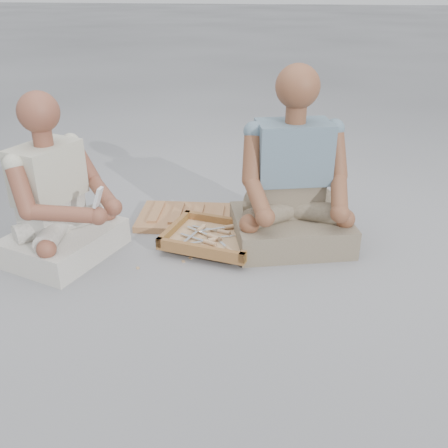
# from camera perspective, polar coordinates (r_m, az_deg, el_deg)

# --- Properties ---
(ground) EXTENTS (60.00, 60.00, 0.00)m
(ground) POSITION_cam_1_polar(r_m,az_deg,el_deg) (2.27, -0.84, -7.90)
(ground) COLOR #949499
(ground) RESTS_ON ground
(carved_panel) EXTENTS (0.59, 0.42, 0.04)m
(carved_panel) POSITION_cam_1_polar(r_m,az_deg,el_deg) (2.93, -4.16, 0.74)
(carved_panel) COLOR #8D5F36
(carved_panel) RESTS_ON ground
(tool_tray) EXTENTS (0.54, 0.46, 0.06)m
(tool_tray) POSITION_cam_1_polar(r_m,az_deg,el_deg) (2.61, -1.32, -1.54)
(tool_tray) COLOR brown
(tool_tray) RESTS_ON carved_panel
(chisel_0) EXTENTS (0.21, 0.09, 0.02)m
(chisel_0) POSITION_cam_1_polar(r_m,az_deg,el_deg) (2.62, 1.56, -1.31)
(chisel_0) COLOR silver
(chisel_0) RESTS_ON tool_tray
(chisel_1) EXTENTS (0.20, 0.13, 0.02)m
(chisel_1) POSITION_cam_1_polar(r_m,az_deg,el_deg) (2.60, -1.59, -1.33)
(chisel_1) COLOR silver
(chisel_1) RESTS_ON tool_tray
(chisel_2) EXTENTS (0.09, 0.21, 0.02)m
(chisel_2) POSITION_cam_1_polar(r_m,az_deg,el_deg) (2.66, -2.86, -0.66)
(chisel_2) COLOR silver
(chisel_2) RESTS_ON tool_tray
(chisel_3) EXTENTS (0.22, 0.07, 0.02)m
(chisel_3) POSITION_cam_1_polar(r_m,az_deg,el_deg) (2.65, -0.45, -0.83)
(chisel_3) COLOR silver
(chisel_3) RESTS_ON tool_tray
(chisel_4) EXTENTS (0.21, 0.11, 0.02)m
(chisel_4) POSITION_cam_1_polar(r_m,az_deg,el_deg) (2.68, 0.38, -0.35)
(chisel_4) COLOR silver
(chisel_4) RESTS_ON tool_tray
(chisel_5) EXTENTS (0.20, 0.12, 0.02)m
(chisel_5) POSITION_cam_1_polar(r_m,az_deg,el_deg) (2.56, -1.53, -1.83)
(chisel_5) COLOR silver
(chisel_5) RESTS_ON tool_tray
(chisel_6) EXTENTS (0.21, 0.11, 0.02)m
(chisel_6) POSITION_cam_1_polar(r_m,az_deg,el_deg) (2.54, -2.03, -2.02)
(chisel_6) COLOR silver
(chisel_6) RESTS_ON tool_tray
(chisel_7) EXTENTS (0.15, 0.19, 0.02)m
(chisel_7) POSITION_cam_1_polar(r_m,az_deg,el_deg) (2.50, 0.43, -2.79)
(chisel_7) COLOR silver
(chisel_7) RESTS_ON tool_tray
(wood_chip_0) EXTENTS (0.02, 0.02, 0.00)m
(wood_chip_0) POSITION_cam_1_polar(r_m,az_deg,el_deg) (2.50, 3.06, -4.44)
(wood_chip_0) COLOR tan
(wood_chip_0) RESTS_ON ground
(wood_chip_1) EXTENTS (0.02, 0.02, 0.00)m
(wood_chip_1) POSITION_cam_1_polar(r_m,az_deg,el_deg) (2.56, -3.05, -3.67)
(wood_chip_1) COLOR tan
(wood_chip_1) RESTS_ON ground
(wood_chip_2) EXTENTS (0.02, 0.02, 0.00)m
(wood_chip_2) POSITION_cam_1_polar(r_m,az_deg,el_deg) (2.89, 0.35, 0.11)
(wood_chip_2) COLOR tan
(wood_chip_2) RESTS_ON ground
(wood_chip_3) EXTENTS (0.02, 0.02, 0.00)m
(wood_chip_3) POSITION_cam_1_polar(r_m,az_deg,el_deg) (2.90, 2.20, 0.14)
(wood_chip_3) COLOR tan
(wood_chip_3) RESTS_ON ground
(wood_chip_4) EXTENTS (0.02, 0.02, 0.00)m
(wood_chip_4) POSITION_cam_1_polar(r_m,az_deg,el_deg) (2.78, 2.50, -1.10)
(wood_chip_4) COLOR tan
(wood_chip_4) RESTS_ON ground
(wood_chip_5) EXTENTS (0.02, 0.02, 0.00)m
(wood_chip_5) POSITION_cam_1_polar(r_m,az_deg,el_deg) (2.49, -9.82, -4.97)
(wood_chip_5) COLOR tan
(wood_chip_5) RESTS_ON ground
(wood_chip_6) EXTENTS (0.02, 0.02, 0.00)m
(wood_chip_6) POSITION_cam_1_polar(r_m,az_deg,el_deg) (2.54, -3.84, -3.90)
(wood_chip_6) COLOR tan
(wood_chip_6) RESTS_ON ground
(wood_chip_7) EXTENTS (0.02, 0.02, 0.00)m
(wood_chip_7) POSITION_cam_1_polar(r_m,az_deg,el_deg) (2.66, -5.64, -2.56)
(wood_chip_7) COLOR tan
(wood_chip_7) RESTS_ON ground
(wood_chip_8) EXTENTS (0.02, 0.02, 0.00)m
(wood_chip_8) POSITION_cam_1_polar(r_m,az_deg,el_deg) (2.80, -1.34, -0.83)
(wood_chip_8) COLOR tan
(wood_chip_8) RESTS_ON ground
(wood_chip_9) EXTENTS (0.02, 0.02, 0.00)m
(wood_chip_9) POSITION_cam_1_polar(r_m,az_deg,el_deg) (2.77, -1.18, -1.12)
(wood_chip_9) COLOR tan
(wood_chip_9) RESTS_ON ground
(wood_chip_10) EXTENTS (0.02, 0.02, 0.00)m
(wood_chip_10) POSITION_cam_1_polar(r_m,az_deg,el_deg) (2.64, -5.81, -2.77)
(wood_chip_10) COLOR tan
(wood_chip_10) RESTS_ON ground
(wood_chip_11) EXTENTS (0.02, 0.02, 0.00)m
(wood_chip_11) POSITION_cam_1_polar(r_m,az_deg,el_deg) (2.83, -0.36, -0.52)
(wood_chip_11) COLOR tan
(wood_chip_11) RESTS_ON ground
(wood_chip_12) EXTENTS (0.02, 0.02, 0.00)m
(wood_chip_12) POSITION_cam_1_polar(r_m,az_deg,el_deg) (2.51, -4.66, -4.28)
(wood_chip_12) COLOR tan
(wood_chip_12) RESTS_ON ground
(wood_chip_13) EXTENTS (0.02, 0.02, 0.00)m
(wood_chip_13) POSITION_cam_1_polar(r_m,az_deg,el_deg) (2.93, -3.63, 0.38)
(wood_chip_13) COLOR tan
(wood_chip_13) RESTS_ON ground
(wood_chip_14) EXTENTS (0.02, 0.02, 0.00)m
(wood_chip_14) POSITION_cam_1_polar(r_m,az_deg,el_deg) (2.86, 1.42, -0.21)
(wood_chip_14) COLOR tan
(wood_chip_14) RESTS_ON ground
(craftsman) EXTENTS (0.62, 0.64, 0.83)m
(craftsman) POSITION_cam_1_polar(r_m,az_deg,el_deg) (2.58, -18.41, 2.20)
(craftsman) COLOR silver
(craftsman) RESTS_ON ground
(companion) EXTENTS (0.70, 0.61, 0.92)m
(companion) POSITION_cam_1_polar(r_m,az_deg,el_deg) (2.59, 7.85, 4.07)
(companion) COLOR #7B6E59
(companion) RESTS_ON ground
(mobile_phone) EXTENTS (0.05, 0.04, 0.10)m
(mobile_phone) POSITION_cam_1_polar(r_m,az_deg,el_deg) (2.31, -14.21, 2.97)
(mobile_phone) COLOR silver
(mobile_phone) RESTS_ON craftsman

